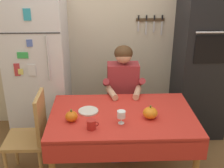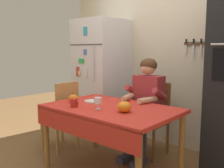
{
  "view_description": "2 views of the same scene",
  "coord_description": "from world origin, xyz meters",
  "px_view_note": "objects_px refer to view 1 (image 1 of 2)",
  "views": [
    {
      "loc": [
        -0.19,
        -2.34,
        2.09
      ],
      "look_at": [
        -0.09,
        0.29,
        0.98
      ],
      "focal_mm": 45.97,
      "sensor_mm": 36.0,
      "label": 1
    },
    {
      "loc": [
        1.75,
        -1.89,
        1.35
      ],
      "look_at": [
        -0.1,
        0.23,
        0.96
      ],
      "focal_mm": 40.56,
      "sensor_mm": 36.0,
      "label": 2
    }
  ],
  "objects_px": {
    "serving_tray": "(88,111)",
    "refrigerator": "(39,69)",
    "dining_table": "(122,122)",
    "chair_left_side": "(32,133)",
    "pumpkin_large": "(150,113)",
    "pumpkin_medium": "(71,116)",
    "chair_behind_person": "(122,100)",
    "wine_glass": "(121,115)",
    "coffee_mug": "(92,124)",
    "wall_oven": "(202,55)",
    "seated_person": "(123,90)"
  },
  "relations": [
    {
      "from": "dining_table",
      "to": "seated_person",
      "type": "height_order",
      "value": "seated_person"
    },
    {
      "from": "seated_person",
      "to": "wine_glass",
      "type": "xyz_separation_m",
      "value": [
        -0.08,
        -0.76,
        0.09
      ]
    },
    {
      "from": "pumpkin_medium",
      "to": "dining_table",
      "type": "bearing_deg",
      "value": 11.32
    },
    {
      "from": "wine_glass",
      "to": "pumpkin_medium",
      "type": "relative_size",
      "value": 1.05
    },
    {
      "from": "wall_oven",
      "to": "serving_tray",
      "type": "relative_size",
      "value": 10.71
    },
    {
      "from": "chair_behind_person",
      "to": "pumpkin_medium",
      "type": "bearing_deg",
      "value": -120.88
    },
    {
      "from": "refrigerator",
      "to": "serving_tray",
      "type": "distance_m",
      "value": 1.03
    },
    {
      "from": "refrigerator",
      "to": "chair_behind_person",
      "type": "height_order",
      "value": "refrigerator"
    },
    {
      "from": "pumpkin_medium",
      "to": "refrigerator",
      "type": "bearing_deg",
      "value": 115.82
    },
    {
      "from": "refrigerator",
      "to": "wine_glass",
      "type": "relative_size",
      "value": 14.39
    },
    {
      "from": "seated_person",
      "to": "coffee_mug",
      "type": "distance_m",
      "value": 0.91
    },
    {
      "from": "dining_table",
      "to": "coffee_mug",
      "type": "bearing_deg",
      "value": -140.13
    },
    {
      "from": "chair_left_side",
      "to": "pumpkin_medium",
      "type": "bearing_deg",
      "value": -22.34
    },
    {
      "from": "dining_table",
      "to": "chair_left_side",
      "type": "height_order",
      "value": "chair_left_side"
    },
    {
      "from": "wall_oven",
      "to": "chair_left_side",
      "type": "distance_m",
      "value": 2.19
    },
    {
      "from": "wine_glass",
      "to": "chair_behind_person",
      "type": "bearing_deg",
      "value": 85.39
    },
    {
      "from": "chair_left_side",
      "to": "wine_glass",
      "type": "relative_size",
      "value": 7.44
    },
    {
      "from": "dining_table",
      "to": "serving_tray",
      "type": "distance_m",
      "value": 0.35
    },
    {
      "from": "wall_oven",
      "to": "wine_glass",
      "type": "xyz_separation_m",
      "value": [
        -1.07,
        -1.08,
        -0.22
      ]
    },
    {
      "from": "wall_oven",
      "to": "serving_tray",
      "type": "distance_m",
      "value": 1.65
    },
    {
      "from": "chair_behind_person",
      "to": "coffee_mug",
      "type": "relative_size",
      "value": 8.65
    },
    {
      "from": "chair_left_side",
      "to": "seated_person",
      "type": "bearing_deg",
      "value": 28.79
    },
    {
      "from": "refrigerator",
      "to": "wine_glass",
      "type": "height_order",
      "value": "refrigerator"
    },
    {
      "from": "wine_glass",
      "to": "serving_tray",
      "type": "relative_size",
      "value": 0.64
    },
    {
      "from": "pumpkin_medium",
      "to": "serving_tray",
      "type": "bearing_deg",
      "value": 49.64
    },
    {
      "from": "wall_oven",
      "to": "coffee_mug",
      "type": "distance_m",
      "value": 1.79
    },
    {
      "from": "coffee_mug",
      "to": "pumpkin_large",
      "type": "relative_size",
      "value": 0.77
    },
    {
      "from": "seated_person",
      "to": "pumpkin_large",
      "type": "height_order",
      "value": "seated_person"
    },
    {
      "from": "dining_table",
      "to": "chair_behind_person",
      "type": "relative_size",
      "value": 1.51
    },
    {
      "from": "chair_behind_person",
      "to": "serving_tray",
      "type": "bearing_deg",
      "value": -118.25
    },
    {
      "from": "dining_table",
      "to": "pumpkin_large",
      "type": "xyz_separation_m",
      "value": [
        0.26,
        -0.07,
        0.14
      ]
    },
    {
      "from": "pumpkin_large",
      "to": "serving_tray",
      "type": "xyz_separation_m",
      "value": [
        -0.59,
        0.15,
        -0.05
      ]
    },
    {
      "from": "pumpkin_medium",
      "to": "serving_tray",
      "type": "distance_m",
      "value": 0.23
    },
    {
      "from": "refrigerator",
      "to": "dining_table",
      "type": "xyz_separation_m",
      "value": [
        0.95,
        -0.88,
        -0.24
      ]
    },
    {
      "from": "chair_left_side",
      "to": "serving_tray",
      "type": "height_order",
      "value": "chair_left_side"
    },
    {
      "from": "pumpkin_large",
      "to": "pumpkin_medium",
      "type": "bearing_deg",
      "value": -177.92
    },
    {
      "from": "wall_oven",
      "to": "chair_behind_person",
      "type": "distance_m",
      "value": 1.14
    },
    {
      "from": "coffee_mug",
      "to": "pumpkin_large",
      "type": "xyz_separation_m",
      "value": [
        0.54,
        0.17,
        0.01
      ]
    },
    {
      "from": "seated_person",
      "to": "wine_glass",
      "type": "distance_m",
      "value": 0.77
    },
    {
      "from": "wall_oven",
      "to": "coffee_mug",
      "type": "bearing_deg",
      "value": -139.0
    },
    {
      "from": "wall_oven",
      "to": "pumpkin_large",
      "type": "xyz_separation_m",
      "value": [
        -0.79,
        -0.99,
        -0.26
      ]
    },
    {
      "from": "coffee_mug",
      "to": "wine_glass",
      "type": "distance_m",
      "value": 0.28
    },
    {
      "from": "dining_table",
      "to": "seated_person",
      "type": "bearing_deg",
      "value": 84.85
    },
    {
      "from": "serving_tray",
      "to": "refrigerator",
      "type": "bearing_deg",
      "value": 127.57
    },
    {
      "from": "pumpkin_large",
      "to": "pumpkin_medium",
      "type": "xyz_separation_m",
      "value": [
        -0.73,
        -0.03,
        -0.01
      ]
    },
    {
      "from": "wall_oven",
      "to": "pumpkin_large",
      "type": "relative_size",
      "value": 15.13
    },
    {
      "from": "pumpkin_large",
      "to": "coffee_mug",
      "type": "bearing_deg",
      "value": -162.43
    },
    {
      "from": "dining_table",
      "to": "refrigerator",
      "type": "bearing_deg",
      "value": 137.09
    },
    {
      "from": "chair_behind_person",
      "to": "coffee_mug",
      "type": "distance_m",
      "value": 1.12
    },
    {
      "from": "coffee_mug",
      "to": "pumpkin_medium",
      "type": "distance_m",
      "value": 0.24
    }
  ]
}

